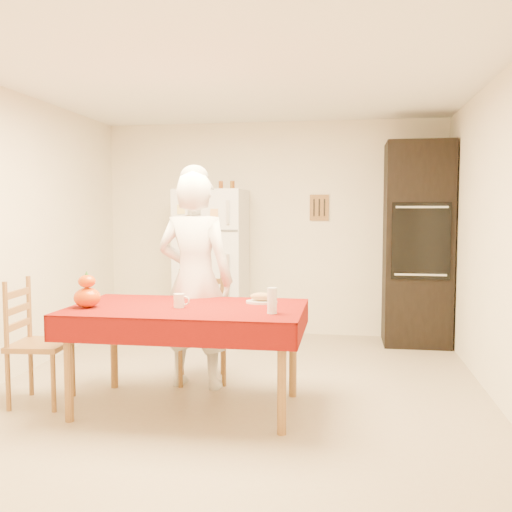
% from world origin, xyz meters
% --- Properties ---
extents(floor, '(4.50, 4.50, 0.00)m').
position_xyz_m(floor, '(0.00, 0.00, 0.00)').
color(floor, tan).
rests_on(floor, ground).
extents(room_shell, '(4.02, 4.52, 2.51)m').
position_xyz_m(room_shell, '(0.00, 0.00, 1.62)').
color(room_shell, '#F5EACE').
rests_on(room_shell, ground).
extents(refrigerator, '(0.75, 0.74, 1.70)m').
position_xyz_m(refrigerator, '(-0.65, 1.88, 0.85)').
color(refrigerator, white).
rests_on(refrigerator, floor).
extents(oven_cabinet, '(0.70, 0.62, 2.20)m').
position_xyz_m(oven_cabinet, '(1.63, 1.93, 1.10)').
color(oven_cabinet, black).
rests_on(oven_cabinet, floor).
extents(dining_table, '(1.70, 1.00, 0.76)m').
position_xyz_m(dining_table, '(-0.28, -0.47, 0.69)').
color(dining_table, brown).
rests_on(dining_table, floor).
extents(chair_far, '(0.51, 0.49, 0.95)m').
position_xyz_m(chair_far, '(-0.36, 0.28, 0.51)').
color(chair_far, brown).
rests_on(chair_far, floor).
extents(chair_left, '(0.43, 0.45, 0.95)m').
position_xyz_m(chair_left, '(-1.47, -0.54, 0.51)').
color(chair_left, brown).
rests_on(chair_left, floor).
extents(seated_woman, '(0.69, 0.50, 1.77)m').
position_xyz_m(seated_woman, '(-0.36, 0.06, 0.89)').
color(seated_woman, white).
rests_on(seated_woman, floor).
extents(coffee_mug, '(0.08, 0.08, 0.10)m').
position_xyz_m(coffee_mug, '(-0.32, -0.53, 0.81)').
color(coffee_mug, white).
rests_on(coffee_mug, dining_table).
extents(pumpkin_lower, '(0.19, 0.19, 0.14)m').
position_xyz_m(pumpkin_lower, '(-0.98, -0.62, 0.83)').
color(pumpkin_lower, red).
rests_on(pumpkin_lower, dining_table).
extents(pumpkin_upper, '(0.12, 0.12, 0.09)m').
position_xyz_m(pumpkin_upper, '(-0.98, -0.62, 0.95)').
color(pumpkin_upper, '#CC4504').
rests_on(pumpkin_upper, pumpkin_lower).
extents(wine_glass, '(0.07, 0.07, 0.18)m').
position_xyz_m(wine_glass, '(0.37, -0.66, 0.85)').
color(wine_glass, white).
rests_on(wine_glass, dining_table).
extents(bread_plate, '(0.24, 0.24, 0.02)m').
position_xyz_m(bread_plate, '(0.24, -0.24, 0.77)').
color(bread_plate, white).
rests_on(bread_plate, dining_table).
extents(bread_loaf, '(0.18, 0.10, 0.06)m').
position_xyz_m(bread_loaf, '(0.24, -0.24, 0.81)').
color(bread_loaf, tan).
rests_on(bread_loaf, bread_plate).
extents(spice_jar_left, '(0.05, 0.05, 0.10)m').
position_xyz_m(spice_jar_left, '(-0.55, 1.93, 1.75)').
color(spice_jar_left, brown).
rests_on(spice_jar_left, refrigerator).
extents(spice_jar_mid, '(0.05, 0.05, 0.10)m').
position_xyz_m(spice_jar_mid, '(-0.42, 1.93, 1.75)').
color(spice_jar_mid, brown).
rests_on(spice_jar_mid, refrigerator).
extents(spice_jar_right, '(0.05, 0.05, 0.10)m').
position_xyz_m(spice_jar_right, '(-0.42, 1.93, 1.75)').
color(spice_jar_right, brown).
rests_on(spice_jar_right, refrigerator).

